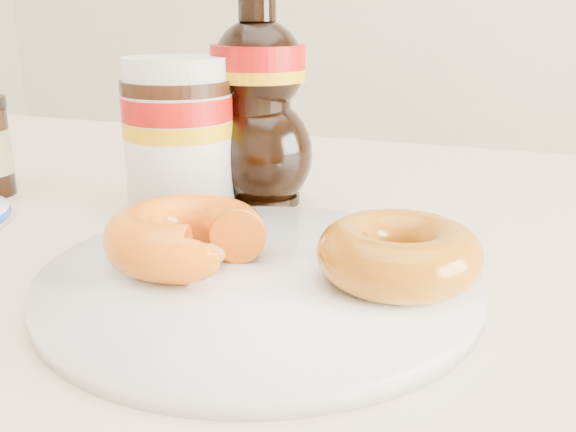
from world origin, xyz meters
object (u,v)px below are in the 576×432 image
(plate, at_px, (260,279))
(nutella_jar, at_px, (178,130))
(syrup_bottle, at_px, (258,98))
(donut_whole, at_px, (399,253))
(donut_bitten, at_px, (186,236))
(dining_table, at_px, (229,342))

(plate, relative_size, nutella_jar, 2.08)
(plate, height_order, syrup_bottle, syrup_bottle)
(donut_whole, height_order, nutella_jar, nutella_jar)
(donut_bitten, bearing_deg, dining_table, 75.39)
(donut_bitten, distance_m, nutella_jar, 0.17)
(plate, distance_m, syrup_bottle, 0.22)
(plate, xyz_separation_m, nutella_jar, (-0.14, 0.14, 0.07))
(dining_table, height_order, donut_whole, donut_whole)
(donut_whole, bearing_deg, dining_table, 160.40)
(donut_whole, xyz_separation_m, nutella_jar, (-0.22, 0.12, 0.04))
(nutella_jar, distance_m, syrup_bottle, 0.08)
(dining_table, relative_size, nutella_jar, 10.40)
(plate, distance_m, donut_whole, 0.09)
(syrup_bottle, bearing_deg, nutella_jar, -139.11)
(dining_table, relative_size, donut_bitten, 13.34)
(dining_table, bearing_deg, donut_whole, -19.60)
(nutella_jar, height_order, syrup_bottle, syrup_bottle)
(plate, bearing_deg, syrup_bottle, 113.76)
(donut_bitten, relative_size, syrup_bottle, 0.54)
(donut_whole, height_order, syrup_bottle, syrup_bottle)
(donut_bitten, height_order, donut_whole, donut_bitten)
(syrup_bottle, bearing_deg, dining_table, -78.60)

